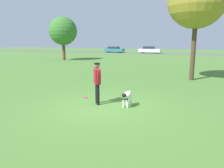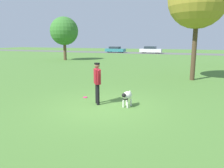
# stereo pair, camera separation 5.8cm
# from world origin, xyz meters

# --- Properties ---
(ground_plane) EXTENTS (120.00, 120.00, 0.00)m
(ground_plane) POSITION_xyz_m (0.00, 0.00, 0.00)
(ground_plane) COLOR #4C7A33
(far_road_strip) EXTENTS (120.00, 6.00, 0.01)m
(far_road_strip) POSITION_xyz_m (0.00, 37.82, 0.01)
(far_road_strip) COLOR #5B5B59
(far_road_strip) RESTS_ON ground_plane
(person) EXTENTS (0.50, 0.66, 1.75)m
(person) POSITION_xyz_m (-0.37, 0.30, 1.05)
(person) COLOR black
(person) RESTS_ON ground_plane
(dog) EXTENTS (0.38, 0.89, 0.64)m
(dog) POSITION_xyz_m (0.90, 0.36, 0.44)
(dog) COLOR silver
(dog) RESTS_ON ground_plane
(frisbee) EXTENTS (0.22, 0.22, 0.02)m
(frisbee) POSITION_xyz_m (-1.36, 1.06, 0.01)
(frisbee) COLOR #E52366
(frisbee) RESTS_ON ground_plane
(tree_far_left) EXTENTS (3.73, 3.73, 5.73)m
(tree_far_left) POSITION_xyz_m (-13.20, 17.84, 3.85)
(tree_far_left) COLOR brown
(tree_far_left) RESTS_ON ground_plane
(parked_car_teal) EXTENTS (4.38, 1.90, 1.29)m
(parked_car_teal) POSITION_xyz_m (-13.10, 37.56, 0.64)
(parked_car_teal) COLOR teal
(parked_car_teal) RESTS_ON ground_plane
(parked_car_white) EXTENTS (4.42, 1.80, 1.41)m
(parked_car_white) POSITION_xyz_m (-5.31, 37.61, 0.69)
(parked_car_white) COLOR white
(parked_car_white) RESTS_ON ground_plane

